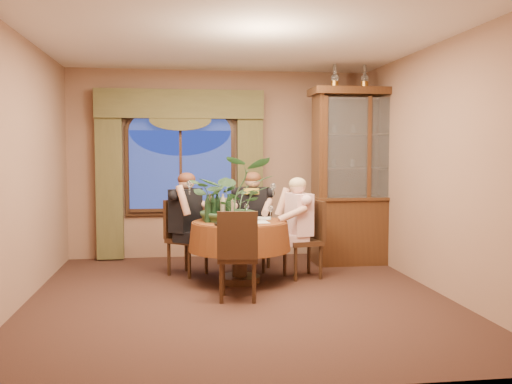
{
  "coord_description": "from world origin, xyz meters",
  "views": [
    {
      "loc": [
        -0.65,
        -6.11,
        1.58
      ],
      "look_at": [
        0.29,
        0.68,
        1.1
      ],
      "focal_mm": 40.0,
      "sensor_mm": 36.0,
      "label": 1
    }
  ],
  "objects": [
    {
      "name": "stoneware_vase",
      "position": [
        -0.03,
        0.8,
        0.89
      ],
      "size": [
        0.14,
        0.14,
        0.27
      ],
      "primitive_type": null,
      "color": "#988064",
      "rests_on": "dining_table"
    },
    {
      "name": "chair_back_right",
      "position": [
        0.35,
        1.39,
        0.48
      ],
      "size": [
        0.54,
        0.54,
        0.96
      ],
      "primitive_type": "cube",
      "rotation": [
        0.0,
        0.0,
        -3.5
      ],
      "color": "black",
      "rests_on": "floor"
    },
    {
      "name": "cheese_platter",
      "position": [
        -0.07,
        0.33,
        0.76
      ],
      "size": [
        0.33,
        0.33,
        0.02
      ],
      "primitive_type": "cylinder",
      "color": "black",
      "rests_on": "dining_table"
    },
    {
      "name": "wine_glass_person_scarf",
      "position": [
        0.22,
        1.06,
        0.84
      ],
      "size": [
        0.07,
        0.07,
        0.18
      ],
      "primitive_type": null,
      "color": "silver",
      "rests_on": "dining_table"
    },
    {
      "name": "china_cabinet",
      "position": [
        1.96,
        1.67,
        1.23
      ],
      "size": [
        1.52,
        0.6,
        2.47
      ],
      "primitive_type": "cube",
      "color": "#351E12",
      "rests_on": "floor"
    },
    {
      "name": "olive_bowl",
      "position": [
        0.16,
        0.66,
        0.77
      ],
      "size": [
        0.15,
        0.15,
        0.05
      ],
      "primitive_type": "imported",
      "color": "#51602D",
      "rests_on": "dining_table"
    },
    {
      "name": "centerpiece_plant",
      "position": [
        0.01,
        0.81,
        1.4
      ],
      "size": [
        1.04,
        1.16,
        0.9
      ],
      "primitive_type": "imported",
      "color": "#325833",
      "rests_on": "dining_table"
    },
    {
      "name": "window",
      "position": [
        -0.6,
        2.43,
        1.3
      ],
      "size": [
        1.62,
        0.1,
        1.32
      ],
      "primitive_type": null,
      "color": "navy",
      "rests_on": "wall_back"
    },
    {
      "name": "wine_bottle_0",
      "position": [
        -0.17,
        0.82,
        0.92
      ],
      "size": [
        0.07,
        0.07,
        0.33
      ],
      "primitive_type": "cylinder",
      "color": "black",
      "rests_on": "dining_table"
    },
    {
      "name": "arched_transom",
      "position": [
        -0.6,
        2.43,
        2.08
      ],
      "size": [
        1.6,
        0.06,
        0.44
      ],
      "primitive_type": null,
      "color": "navy",
      "rests_on": "wall_back"
    },
    {
      "name": "dining_table",
      "position": [
        0.09,
        0.68,
        0.38
      ],
      "size": [
        1.52,
        1.52,
        0.75
      ],
      "primitive_type": "cylinder",
      "rotation": [
        0.0,
        0.0,
        0.27
      ],
      "color": "maroon",
      "rests_on": "floor"
    },
    {
      "name": "wine_glass_person_back",
      "position": [
        -0.23,
        0.93,
        0.84
      ],
      "size": [
        0.07,
        0.07,
        0.18
      ],
      "primitive_type": null,
      "color": "silver",
      "rests_on": "dining_table"
    },
    {
      "name": "drapery_left",
      "position": [
        -1.63,
        2.38,
        1.18
      ],
      "size": [
        0.38,
        0.14,
        2.32
      ],
      "primitive_type": "cube",
      "color": "#464324",
      "rests_on": "floor"
    },
    {
      "name": "wine_bottle_2",
      "position": [
        -0.26,
        0.75,
        0.92
      ],
      "size": [
        0.07,
        0.07,
        0.33
      ],
      "primitive_type": "cylinder",
      "color": "tan",
      "rests_on": "dining_table"
    },
    {
      "name": "chair_back",
      "position": [
        -0.53,
        1.22,
        0.48
      ],
      "size": [
        0.59,
        0.59,
        0.96
      ],
      "primitive_type": "cube",
      "rotation": [
        0.0,
        0.0,
        -2.29
      ],
      "color": "black",
      "rests_on": "floor"
    },
    {
      "name": "ceiling",
      "position": [
        0.0,
        0.0,
        2.8
      ],
      "size": [
        5.0,
        5.0,
        0.0
      ],
      "primitive_type": "plane",
      "rotation": [
        3.14,
        0.0,
        0.0
      ],
      "color": "white",
      "rests_on": "wall_back"
    },
    {
      "name": "wine_bottle_3",
      "position": [
        -0.05,
        0.66,
        0.92
      ],
      "size": [
        0.07,
        0.07,
        0.33
      ],
      "primitive_type": "cylinder",
      "color": "black",
      "rests_on": "dining_table"
    },
    {
      "name": "wall_right",
      "position": [
        2.25,
        0.0,
        1.4
      ],
      "size": [
        0.0,
        5.0,
        5.0
      ],
      "primitive_type": "plane",
      "rotation": [
        1.57,
        0.0,
        -1.57
      ],
      "color": "#84604B",
      "rests_on": "ground"
    },
    {
      "name": "swag_valance",
      "position": [
        -0.6,
        2.35,
        2.28
      ],
      "size": [
        2.45,
        0.16,
        0.42
      ],
      "primitive_type": null,
      "color": "#464324",
      "rests_on": "wall_back"
    },
    {
      "name": "drapery_right",
      "position": [
        0.43,
        2.38,
        1.18
      ],
      "size": [
        0.38,
        0.14,
        2.32
      ],
      "primitive_type": "cube",
      "color": "#464324",
      "rests_on": "floor"
    },
    {
      "name": "chair_right",
      "position": [
        0.9,
        0.85,
        0.48
      ],
      "size": [
        0.5,
        0.5,
        0.96
      ],
      "primitive_type": "cube",
      "rotation": [
        0.0,
        0.0,
        -4.5
      ],
      "color": "black",
      "rests_on": "floor"
    },
    {
      "name": "floor",
      "position": [
        0.0,
        0.0,
        0.0
      ],
      "size": [
        5.0,
        5.0,
        0.0
      ],
      "primitive_type": "plane",
      "color": "black",
      "rests_on": "ground"
    },
    {
      "name": "oil_lamp_center",
      "position": [
        1.96,
        1.67,
        2.64
      ],
      "size": [
        0.11,
        0.11,
        0.34
      ],
      "primitive_type": null,
      "color": "#A5722D",
      "rests_on": "china_cabinet"
    },
    {
      "name": "person_back",
      "position": [
        -0.55,
        1.18,
        0.66
      ],
      "size": [
        0.64,
        0.64,
        1.33
      ],
      "primitive_type": null,
      "rotation": [
        0.0,
        0.0,
        -2.24
      ],
      "color": "black",
      "rests_on": "floor"
    },
    {
      "name": "chair_front_left",
      "position": [
        -0.01,
        -0.1,
        0.48
      ],
      "size": [
        0.47,
        0.47,
        0.96
      ],
      "primitive_type": "cube",
      "rotation": [
        0.0,
        0.0,
        -0.13
      ],
      "color": "black",
      "rests_on": "floor"
    },
    {
      "name": "wine_bottle_5",
      "position": [
        -0.11,
        0.7,
        0.92
      ],
      "size": [
        0.07,
        0.07,
        0.33
      ],
      "primitive_type": "cylinder",
      "color": "tan",
      "rests_on": "dining_table"
    },
    {
      "name": "tasting_paper_0",
      "position": [
        0.31,
        0.54,
        0.75
      ],
      "size": [
        0.22,
        0.31,
        0.0
      ],
      "primitive_type": "cube",
      "rotation": [
        0.0,
        0.0,
        0.04
      ],
      "color": "white",
      "rests_on": "dining_table"
    },
    {
      "name": "tasting_paper_1",
      "position": [
        0.4,
        0.91,
        0.75
      ],
      "size": [
        0.26,
        0.33,
        0.0
      ],
      "primitive_type": "cube",
      "rotation": [
        0.0,
        0.0,
        -0.18
      ],
      "color": "white",
      "rests_on": "dining_table"
    },
    {
      "name": "oil_lamp_right",
      "position": [
        2.39,
        1.67,
        2.64
      ],
      "size": [
        0.11,
        0.11,
        0.34
      ],
      "primitive_type": null,
      "color": "#A5722D",
      "rests_on": "china_cabinet"
    },
    {
      "name": "wine_glass_person_pink",
      "position": [
        0.48,
        0.77,
        0.84
      ],
      "size": [
        0.07,
        0.07,
        0.18
      ],
      "primitive_type": null,
      "color": "silver",
      "rests_on": "dining_table"
    },
    {
      "name": "person_scarf",
      "position": [
        0.36,
        1.47,
        0.66
      ],
      "size": [
        0.59,
        0.56,
        1.32
      ],
      "primitive_type": null,
      "rotation": [
        0.0,
        0.0,
        -3.47
      ],
      "color": "black",
      "rests_on": "floor"
    },
    {
      "name": "tasting_paper_2",
      "position": [
        0.05,
        0.44,
        0.75
      ],
      "size": [
        0.29,
        0.35,
        0.0
      ],
      "primitive_type": "cube",
      "rotation": [
        0.0,
        0.0,
        0.3
      ],
      "color": "white",
      "rests_on": "dining_table"
    },
    {
      "name": "oil_lamp_left",
      "position": [
        1.53,
        1.67,
        2.64
      ],
      "size": [
        0.11,
        0.11,
        0.34
      ],
      "primitive_type": null,
      "color": "#A5722D",
      "rests_on": "china_cabinet"
    },
    {
      "name": "wine_bottle_4",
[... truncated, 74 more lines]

